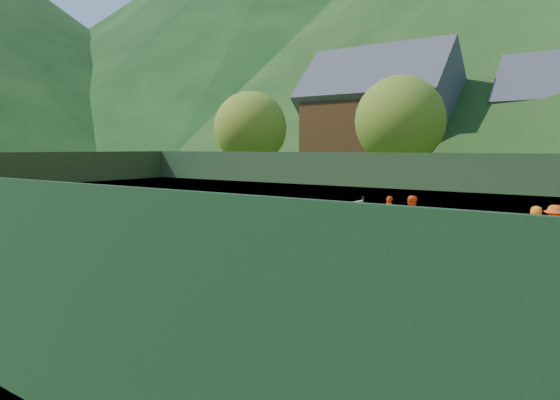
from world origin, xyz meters
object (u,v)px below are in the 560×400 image
Objects in this scene: ball_hopper at (16,216)px; chalet_left at (380,123)px; student_a at (411,219)px; student_c at (535,229)px; student_b at (389,215)px; tennis_net at (287,227)px; student_d at (554,232)px; coach at (165,217)px.

ball_hopper is 0.07× the size of chalet_left.
student_a reaches higher than student_c.
chalet_left is at bearing -49.32° from student_b.
tennis_net is at bearing 70.39° from student_b.
student_b is 4.10m from tennis_net.
student_d is 1.61× the size of ball_hopper.
student_a is at bearing 32.29° from tennis_net.
student_d is (0.60, -0.84, 0.07)m from student_c.
student_a is 0.12× the size of chalet_left.
student_b is at bearing 36.13° from ball_hopper.
student_a is 1.63m from student_b.
student_b is 5.00m from student_c.
ball_hopper is at bearing 10.34° from student_c.
student_b is at bearing 54.60° from tennis_net.
tennis_net is at bearing 6.81° from student_c.
student_d is (11.40, 4.71, -0.07)m from coach.
coach is at bearing 60.96° from student_b.
student_a is at bearing 155.11° from student_b.
student_a is 4.27m from tennis_net.
student_c is 32.43m from chalet_left.
student_c is 7.97m from tennis_net.
student_b is 0.11× the size of chalet_left.
student_a is 1.02× the size of student_d.
student_d is 33.45m from chalet_left.
student_c is 1.04m from student_d.
student_a reaches higher than student_d.
coach reaches higher than tennis_net.
student_b reaches higher than student_c.
student_b is 0.91× the size of student_d.
tennis_net is at bearing 29.52° from student_a.
coach is 1.19× the size of student_b.
student_d is at bearing 176.30° from student_a.
chalet_left is (-10.00, 30.00, 5.13)m from tennis_net.
student_d is (4.36, -0.07, -0.02)m from student_a.
coach is at bearing -143.92° from tennis_net.
student_a is 4.37m from student_d.
student_b is 29.80m from chalet_left.
student_c is 1.46× the size of ball_hopper.
tennis_net is at bearing 28.78° from ball_hopper.
coach is 1.07× the size of student_a.
student_c is (4.99, -0.29, -0.00)m from student_b.
student_a is at bearing 29.82° from ball_hopper.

